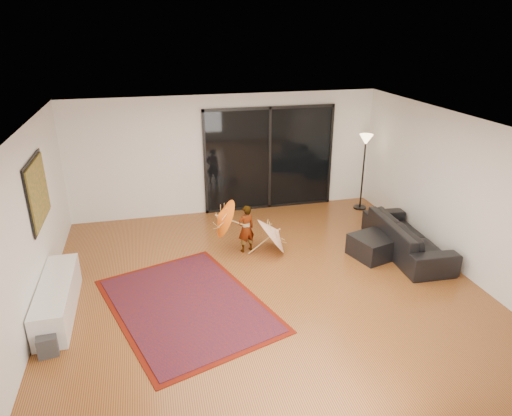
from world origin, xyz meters
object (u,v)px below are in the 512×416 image
object	(u,v)px
sofa	(407,237)
ottoman	(373,246)
child	(246,229)
media_console	(57,298)

from	to	relation	value
sofa	ottoman	xyz separation A→B (m)	(-0.71, -0.01, -0.12)
ottoman	sofa	bearing A→B (deg)	0.41
child	ottoman	bearing A→B (deg)	143.95
media_console	sofa	xyz separation A→B (m)	(6.20, 0.54, 0.07)
sofa	child	xyz separation A→B (m)	(-2.98, 0.77, 0.15)
sofa	ottoman	bearing A→B (deg)	93.29
ottoman	media_console	bearing A→B (deg)	-174.42
sofa	ottoman	distance (m)	0.72
sofa	child	bearing A→B (deg)	78.33
ottoman	child	bearing A→B (deg)	161.12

